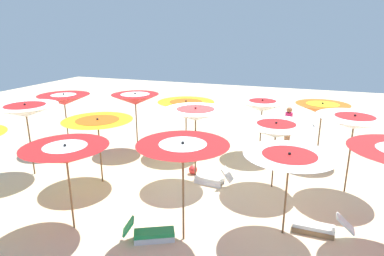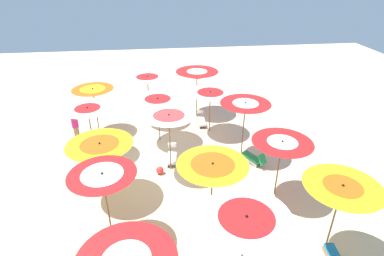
% 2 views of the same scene
% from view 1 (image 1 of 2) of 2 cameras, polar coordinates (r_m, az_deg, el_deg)
% --- Properties ---
extents(ground, '(41.10, 41.10, 0.04)m').
position_cam_1_polar(ground, '(11.18, -0.92, -9.47)').
color(ground, beige).
extents(beach_umbrella_0, '(1.98, 1.98, 2.28)m').
position_cam_1_polar(beach_umbrella_0, '(13.41, 21.53, 3.08)').
color(beach_umbrella_0, brown).
rests_on(beach_umbrella_0, ground).
extents(beach_umbrella_1, '(2.08, 2.08, 2.27)m').
position_cam_1_polar(beach_umbrella_1, '(13.39, 12.02, 3.75)').
color(beach_umbrella_1, brown).
rests_on(beach_umbrella_1, ground).
extents(beach_umbrella_2, '(2.27, 2.27, 2.20)m').
position_cam_1_polar(beach_umbrella_2, '(13.26, -1.05, 3.89)').
color(beach_umbrella_2, brown).
rests_on(beach_umbrella_2, ground).
extents(beach_umbrella_3, '(1.94, 1.94, 2.44)m').
position_cam_1_polar(beach_umbrella_3, '(13.76, -9.75, 4.92)').
color(beach_umbrella_3, brown).
rests_on(beach_umbrella_3, ground).
extents(beach_umbrella_4, '(2.11, 2.11, 2.38)m').
position_cam_1_polar(beach_umbrella_4, '(14.76, -21.20, 4.58)').
color(beach_umbrella_4, brown).
rests_on(beach_umbrella_4, ground).
extents(beach_umbrella_5, '(2.22, 2.22, 2.51)m').
position_cam_1_polar(beach_umbrella_5, '(10.89, 26.18, 0.88)').
color(beach_umbrella_5, brown).
rests_on(beach_umbrella_5, ground).
extents(beach_umbrella_6, '(2.23, 2.23, 2.19)m').
position_cam_1_polar(beach_umbrella_6, '(10.50, 14.26, -0.39)').
color(beach_umbrella_6, brown).
rests_on(beach_umbrella_6, ground).
extents(beach_umbrella_7, '(2.00, 2.00, 2.54)m').
position_cam_1_polar(beach_umbrella_7, '(10.55, 0.61, 2.36)').
color(beach_umbrella_7, brown).
rests_on(beach_umbrella_7, ground).
extents(beach_umbrella_8, '(2.23, 2.23, 2.20)m').
position_cam_1_polar(beach_umbrella_8, '(10.95, -15.92, 0.58)').
color(beach_umbrella_8, brown).
rests_on(beach_umbrella_8, ground).
extents(beach_umbrella_9, '(2.11, 2.11, 2.55)m').
position_cam_1_polar(beach_umbrella_9, '(12.38, -26.77, 2.67)').
color(beach_umbrella_9, brown).
rests_on(beach_umbrella_9, ground).
extents(beach_umbrella_11, '(2.16, 2.16, 2.16)m').
position_cam_1_polar(beach_umbrella_11, '(8.08, 16.39, -5.39)').
color(beach_umbrella_11, brown).
rests_on(beach_umbrella_11, ground).
extents(beach_umbrella_12, '(2.10, 2.10, 2.51)m').
position_cam_1_polar(beach_umbrella_12, '(7.43, -1.59, -4.35)').
color(beach_umbrella_12, brown).
rests_on(beach_umbrella_12, ground).
extents(beach_umbrella_13, '(2.07, 2.07, 2.28)m').
position_cam_1_polar(beach_umbrella_13, '(8.52, -20.92, -4.30)').
color(beach_umbrella_13, brown).
rests_on(beach_umbrella_13, ground).
extents(lounger_1, '(1.42, 0.38, 0.62)m').
position_cam_1_polar(lounger_1, '(9.10, 21.02, -15.57)').
color(lounger_1, olive).
rests_on(lounger_1, ground).
extents(lounger_2, '(1.26, 0.89, 0.61)m').
position_cam_1_polar(lounger_2, '(8.39, -7.17, -17.48)').
color(lounger_2, silver).
rests_on(lounger_2, ground).
extents(lounger_3, '(1.28, 0.49, 0.67)m').
position_cam_1_polar(lounger_3, '(10.99, 3.55, -8.62)').
color(lounger_3, silver).
rests_on(lounger_3, ground).
extents(beachgoer_0, '(0.30, 0.30, 1.83)m').
position_cam_1_polar(beachgoer_0, '(14.43, 16.21, 0.12)').
color(beachgoer_0, '#A3704C').
rests_on(beachgoer_0, ground).
extents(beach_ball, '(0.31, 0.31, 0.31)m').
position_cam_1_polar(beach_ball, '(11.73, 0.18, -7.21)').
color(beach_ball, red).
rests_on(beach_ball, ground).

